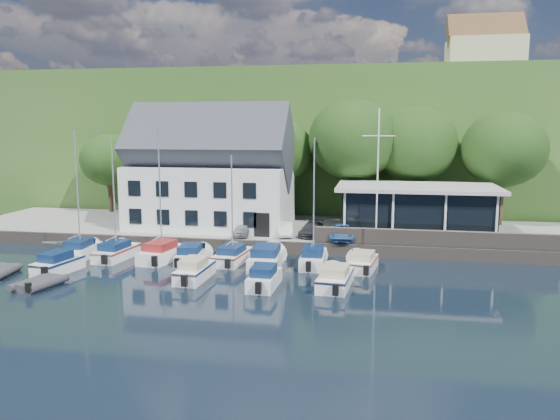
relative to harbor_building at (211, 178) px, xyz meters
The scene contains 35 objects.
ground 18.70m from the harbor_building, 67.01° to the right, with size 180.00×180.00×0.00m, color black.
quay 8.57m from the harbor_building, ahead, with size 60.00×13.00×1.00m, color #969691.
quay_face 10.14m from the harbor_building, 38.16° to the right, with size 60.00×0.30×1.00m, color #5B5149.
hillside 46.11m from the harbor_building, 81.25° to the left, with size 160.00×75.00×16.00m, color #31521E.
field_patch 56.60m from the harbor_building, 74.34° to the left, with size 50.00×30.00×0.30m, color #505D2E.
farmhouse 48.15m from the harbor_building, 50.75° to the left, with size 10.40×7.00×8.20m, color beige, non-canonical shape.
harbor_building is the anchor object (origin of this frame).
club_pavilion 18.15m from the harbor_building, ahead, with size 13.20×7.20×4.10m, color black, non-canonical shape.
seawall 20.03m from the harbor_building, 15.03° to the right, with size 18.00×0.50×1.20m, color #5B5149.
gangway 13.23m from the harbor_building, 141.71° to the right, with size 1.20×6.00×1.40m, color silver, non-canonical shape.
car_silver 6.62m from the harbor_building, 44.10° to the right, with size 1.28×3.17×1.08m, color #A4A4A8.
car_white 8.78m from the harbor_building, 23.43° to the right, with size 1.20×3.45×1.14m, color silver.
car_dgrey 10.57m from the harbor_building, 16.51° to the right, with size 1.53×3.77×1.09m, color #2C2C31.
car_blue 13.16m from the harbor_building, 17.73° to the right, with size 1.49×3.77×1.29m, color #33619D.
flagpole 15.40m from the harbor_building, 16.79° to the right, with size 2.48×0.20×10.33m, color white, non-canonical shape.
tree_0 14.43m from the harbor_building, 154.38° to the left, with size 6.02×6.02×8.22m, color black, non-canonical shape.
tree_1 6.85m from the harbor_building, 135.45° to the left, with size 7.80×7.80×10.66m, color black, non-canonical shape.
tree_2 7.37m from the harbor_building, 46.93° to the left, with size 7.15×7.15×9.78m, color black, non-canonical shape.
tree_3 13.41m from the harbor_building, 21.66° to the left, with size 8.46×8.46×11.56m, color black, non-canonical shape.
tree_4 19.14m from the harbor_building, 18.68° to the left, with size 7.95×7.95×10.86m, color black, non-canonical shape.
tree_5 26.38m from the harbor_building, 11.26° to the left, with size 7.57×7.57×10.35m, color black, non-canonical shape.
boat_r1_0 12.09m from the harbor_building, 129.03° to the right, with size 1.92×5.67×8.85m, color white, non-canonical shape.
boat_r1_1 10.48m from the harbor_building, 116.60° to the right, with size 1.94×6.12×8.57m, color white, non-canonical shape.
boat_r1_2 9.37m from the harbor_building, 96.26° to the right, with size 2.07×6.23×9.44m, color white, non-canonical shape.
boat_r1_3 10.56m from the harbor_building, 82.05° to the right, with size 1.87×5.89×1.40m, color white, non-canonical shape.
boat_r1_4 9.95m from the harbor_building, 63.99° to the right, with size 1.92×6.00×8.27m, color white, non-canonical shape.
boat_r1_5 12.63m from the harbor_building, 53.50° to the right, with size 2.31×6.84×1.56m, color white, non-canonical shape.
boat_r1_6 13.54m from the harbor_building, 40.28° to the right, with size 1.86×6.09×8.80m, color white, non-canonical shape.
boat_r1_7 17.30m from the harbor_building, 33.81° to the right, with size 1.88×5.19×1.35m, color white, non-canonical shape.
boat_r2_0 15.95m from the harbor_building, 116.40° to the right, with size 1.82×5.37×1.53m, color white, non-canonical shape.
boat_r2_2 14.74m from the harbor_building, 77.45° to the right, with size 1.74×5.72×1.49m, color white, non-canonical shape.
boat_r2_3 17.14m from the harbor_building, 61.43° to the right, with size 1.74×5.21×1.43m, color white, non-canonical shape.
boat_r2_4 18.99m from the harbor_building, 48.22° to the right, with size 2.00×5.95×1.42m, color white, non-canonical shape.
dinghy_0 18.86m from the harbor_building, 124.46° to the right, with size 1.86×3.10×0.72m, color #36373B, non-canonical shape.
dinghy_1 18.82m from the harbor_building, 109.14° to the right, with size 1.96×3.26×0.76m, color #36373B, non-canonical shape.
Camera 1 is at (7.67, -30.43, 10.05)m, focal length 35.00 mm.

